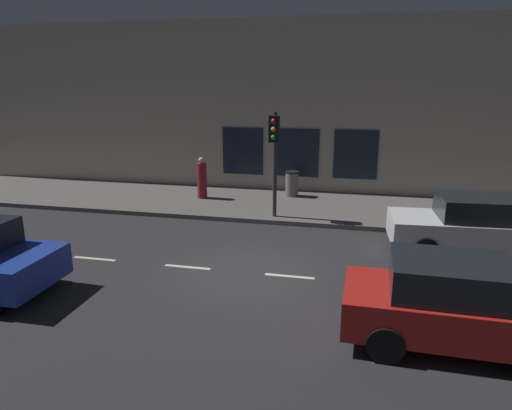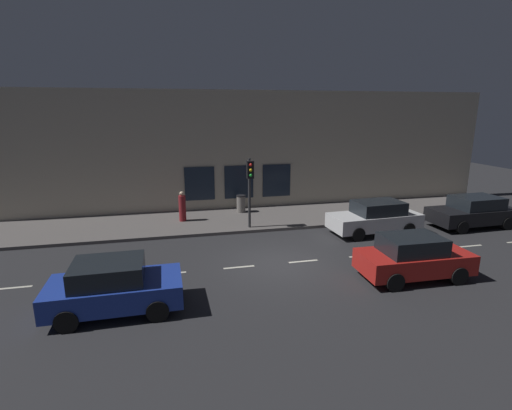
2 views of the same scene
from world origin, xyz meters
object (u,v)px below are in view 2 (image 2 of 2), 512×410
(traffic_light, at_px, (250,180))
(pedestrian_0, at_px, (182,207))
(parked_car_3, at_px, (413,257))
(trash_bin, at_px, (241,204))
(parked_car_1, at_px, (114,287))
(parked_car_0, at_px, (375,217))
(parked_car_2, at_px, (473,212))

(traffic_light, height_order, pedestrian_0, traffic_light)
(parked_car_3, distance_m, trash_bin, 10.74)
(traffic_light, relative_size, parked_car_3, 0.88)
(parked_car_1, bearing_deg, traffic_light, 139.98)
(parked_car_0, xyz_separation_m, parked_car_2, (-0.17, -5.45, 0.00))
(trash_bin, bearing_deg, traffic_light, 177.40)
(parked_car_1, xyz_separation_m, parked_car_2, (4.89, -16.89, 0.00))
(traffic_light, distance_m, parked_car_1, 8.97)
(parked_car_1, relative_size, parked_car_3, 0.98)
(parked_car_3, distance_m, pedestrian_0, 11.65)
(parked_car_2, xyz_separation_m, parked_car_3, (-4.84, 6.83, -0.00))
(parked_car_3, height_order, trash_bin, parked_car_3)
(traffic_light, xyz_separation_m, parked_car_0, (-1.72, -5.85, -1.77))
(parked_car_2, bearing_deg, parked_car_0, 86.81)
(traffic_light, xyz_separation_m, parked_car_2, (-1.89, -11.30, -1.77))
(pedestrian_0, height_order, trash_bin, pedestrian_0)
(pedestrian_0, bearing_deg, parked_car_1, 135.24)
(trash_bin, bearing_deg, parked_car_0, -130.17)
(parked_car_0, height_order, pedestrian_0, pedestrian_0)
(parked_car_3, relative_size, trash_bin, 3.99)
(trash_bin, bearing_deg, pedestrian_0, 107.79)
(parked_car_1, distance_m, parked_car_3, 10.06)
(parked_car_0, bearing_deg, parked_car_3, 161.17)
(parked_car_2, relative_size, pedestrian_0, 2.77)
(traffic_light, distance_m, parked_car_0, 6.35)
(pedestrian_0, bearing_deg, parked_car_3, -168.39)
(parked_car_1, height_order, parked_car_2, same)
(traffic_light, xyz_separation_m, parked_car_1, (-6.79, 5.59, -1.77))
(parked_car_2, relative_size, trash_bin, 4.47)
(parked_car_3, bearing_deg, trash_bin, -155.02)
(parked_car_1, distance_m, trash_bin, 11.43)
(parked_car_2, bearing_deg, pedestrian_0, 73.48)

